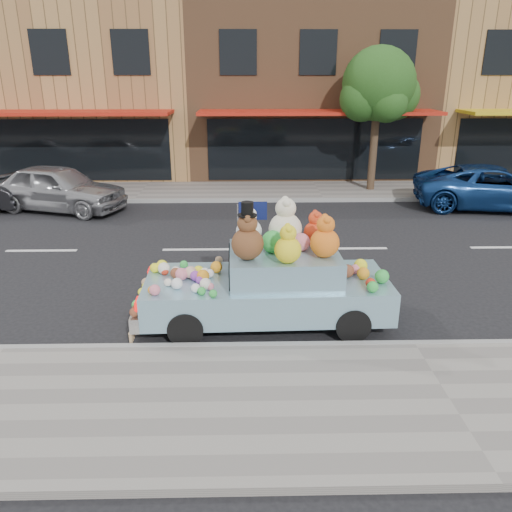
{
  "coord_description": "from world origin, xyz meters",
  "views": [
    {
      "loc": [
        -2.75,
        -12.14,
        4.28
      ],
      "look_at": [
        -2.58,
        -3.9,
        1.25
      ],
      "focal_mm": 35.0,
      "sensor_mm": 36.0,
      "label": 1
    }
  ],
  "objects_px": {
    "car_silver": "(58,188)",
    "art_car": "(269,280)",
    "street_tree": "(378,90)",
    "car_blue": "(494,187)"
  },
  "relations": [
    {
      "from": "car_blue",
      "to": "street_tree",
      "type": "bearing_deg",
      "value": 63.48
    },
    {
      "from": "art_car",
      "to": "street_tree",
      "type": "bearing_deg",
      "value": 65.88
    },
    {
      "from": "car_silver",
      "to": "car_blue",
      "type": "distance_m",
      "value": 14.37
    },
    {
      "from": "street_tree",
      "to": "car_silver",
      "type": "relative_size",
      "value": 1.17
    },
    {
      "from": "street_tree",
      "to": "car_silver",
      "type": "height_order",
      "value": "street_tree"
    },
    {
      "from": "street_tree",
      "to": "car_silver",
      "type": "bearing_deg",
      "value": -166.91
    },
    {
      "from": "car_silver",
      "to": "art_car",
      "type": "relative_size",
      "value": 0.98
    },
    {
      "from": "art_car",
      "to": "car_blue",
      "type": "bearing_deg",
      "value": 43.88
    },
    {
      "from": "street_tree",
      "to": "car_silver",
      "type": "distance_m",
      "value": 11.57
    },
    {
      "from": "street_tree",
      "to": "art_car",
      "type": "xyz_separation_m",
      "value": [
        -4.38,
        -10.51,
        -2.88
      ]
    }
  ]
}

